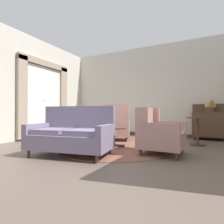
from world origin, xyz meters
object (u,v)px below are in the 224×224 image
at_px(coffee_table, 111,131).
at_px(armchair_near_sideboard, 159,134).
at_px(settee, 72,135).
at_px(side_table, 197,128).
at_px(porcelain_vase, 110,121).
at_px(armchair_beside_settee, 117,126).
at_px(sideboard, 209,124).
at_px(gramophone, 210,104).

bearing_deg(coffee_table, armchair_near_sideboard, -14.66).
bearing_deg(armchair_near_sideboard, settee, 121.92).
bearing_deg(side_table, coffee_table, -148.98).
bearing_deg(side_table, armchair_near_sideboard, -114.20).
height_order(settee, side_table, settee).
height_order(porcelain_vase, armchair_near_sideboard, armchair_near_sideboard).
xyz_separation_m(armchair_beside_settee, sideboard, (2.52, 1.44, 0.05)).
bearing_deg(gramophone, settee, -125.58).
bearing_deg(coffee_table, porcelain_vase, 167.48).
distance_m(settee, gramophone, 4.40).
xyz_separation_m(armchair_beside_settee, gramophone, (2.57, 1.35, 0.67)).
bearing_deg(side_table, gramophone, 74.61).
xyz_separation_m(porcelain_vase, side_table, (1.97, 1.15, -0.19)).
height_order(coffee_table, armchair_beside_settee, armchair_beside_settee).
relative_size(settee, side_table, 2.32).
bearing_deg(armchair_near_sideboard, armchair_beside_settee, 52.68).
distance_m(armchair_beside_settee, sideboard, 2.90).
bearing_deg(armchair_beside_settee, porcelain_vase, 85.74).
relative_size(coffee_table, porcelain_vase, 2.24).
distance_m(porcelain_vase, side_table, 2.29).
xyz_separation_m(coffee_table, gramophone, (2.25, 2.32, 0.74)).
distance_m(settee, side_table, 3.23).
xyz_separation_m(settee, gramophone, (2.52, 3.53, 0.73)).
distance_m(coffee_table, settee, 1.23).
relative_size(coffee_table, sideboard, 0.68).
xyz_separation_m(coffee_table, settee, (-0.27, -1.20, 0.02)).
bearing_deg(sideboard, side_table, -102.29).
distance_m(coffee_table, porcelain_vase, 0.26).
distance_m(side_table, gramophone, 1.38).
bearing_deg(gramophone, armchair_beside_settee, -152.25).
distance_m(coffee_table, sideboard, 3.27).
bearing_deg(armchair_near_sideboard, sideboard, -16.73).
distance_m(porcelain_vase, sideboard, 3.29).
xyz_separation_m(settee, armchair_near_sideboard, (1.53, 0.87, 0.01)).
relative_size(porcelain_vase, settee, 0.20).
xyz_separation_m(sideboard, gramophone, (0.05, -0.09, 0.62)).
distance_m(armchair_beside_settee, side_table, 2.25).
height_order(armchair_near_sideboard, armchair_beside_settee, armchair_beside_settee).
distance_m(settee, sideboard, 4.38).
distance_m(armchair_near_sideboard, sideboard, 2.90).
bearing_deg(coffee_table, settee, -102.77).
height_order(side_table, sideboard, sideboard).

